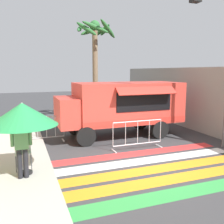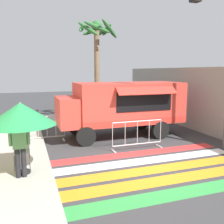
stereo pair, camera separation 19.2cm
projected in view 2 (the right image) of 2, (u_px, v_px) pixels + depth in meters
name	position (u px, v px, depth m)	size (l,w,h in m)	color
ground_plane	(149.00, 163.00, 8.08)	(60.00, 60.00, 0.00)	#38383A
concrete_wall_right	(201.00, 100.00, 12.03)	(0.20, 16.00, 3.12)	gray
crosswalk_painted	(158.00, 169.00, 7.55)	(6.40, 3.60, 0.01)	green
food_truck	(120.00, 104.00, 11.13)	(5.55, 2.55, 2.43)	#D13D33
traffic_signal_pole	(211.00, 25.00, 8.62)	(5.05, 0.29, 6.62)	#515456
patio_umbrella	(21.00, 114.00, 6.62)	(1.85, 1.85, 1.96)	black
folding_chair	(22.00, 148.00, 7.20)	(0.43, 0.43, 0.95)	#4C4C51
vendor_person	(19.00, 142.00, 6.47)	(0.53, 0.22, 1.69)	black
barricade_front	(137.00, 135.00, 9.41)	(2.01, 0.44, 1.10)	#B7BABF
barricade_side	(47.00, 129.00, 10.42)	(1.47, 0.44, 1.10)	#B7BABF
palm_tree	(97.00, 47.00, 14.38)	(2.47, 2.41, 5.79)	#7A664C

